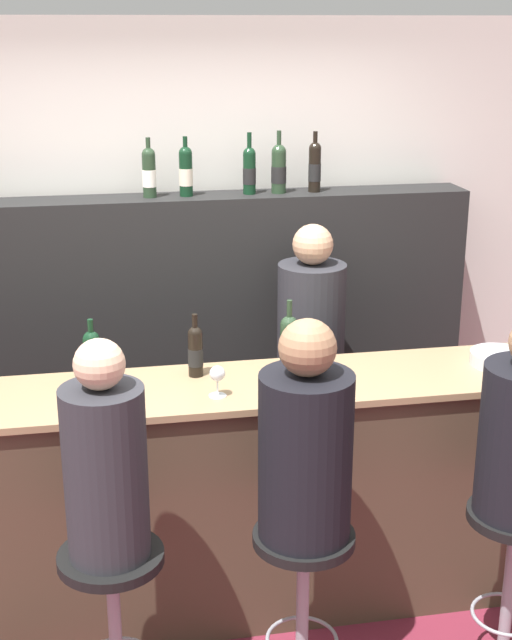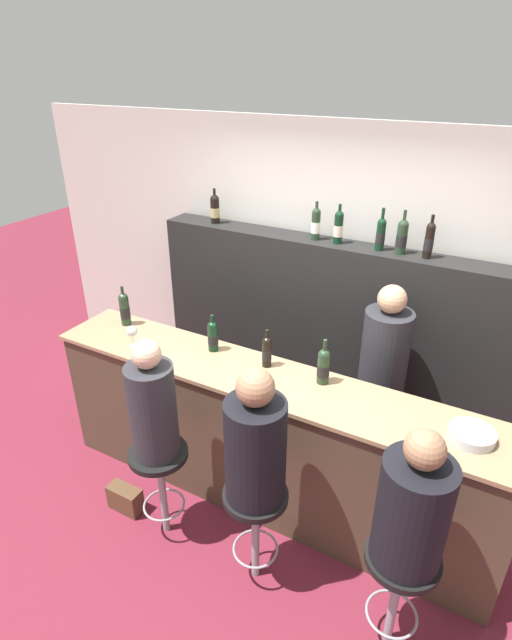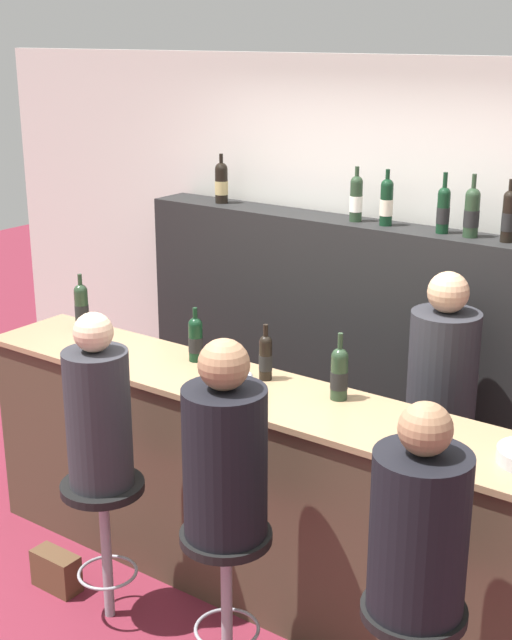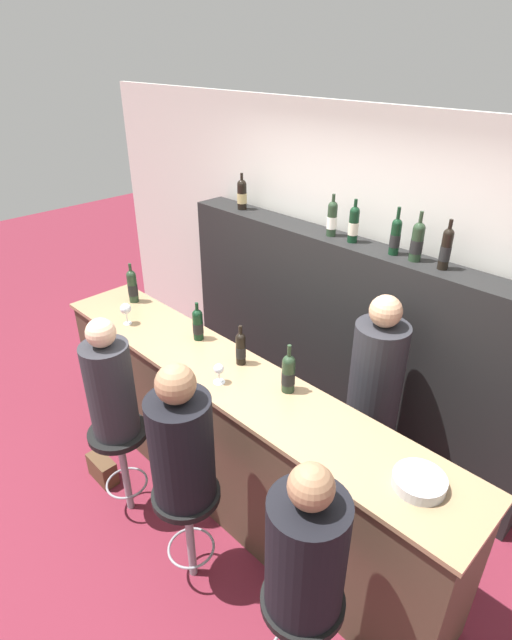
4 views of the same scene
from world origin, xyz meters
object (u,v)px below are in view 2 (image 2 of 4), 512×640
(wine_bottle_counter_0, at_px, (125,309))
(bar_stool_middle, at_px, (255,511))
(wine_bottle_backbar_0, at_px, (215,209))
(wine_bottle_backbar_1, at_px, (316,223))
(wine_bottle_backbar_4, at_px, (402,236))
(guest_seated_middle, at_px, (255,445))
(guest_seated_right, at_px, (413,508))
(handbag, at_px, (125,499))
(wine_bottle_backbar_3, at_px, (381,234))
(wine_glass_0, at_px, (132,332))
(wine_bottle_backbar_2, at_px, (338,227))
(guest_seated_left, at_px, (152,406))
(wine_glass_1, at_px, (258,374))
(bar_stool_left, at_px, (160,469))
(wine_bottle_counter_2, at_px, (267,351))
(wine_bottle_counter_1, at_px, (213,336))
(metal_bowl, at_px, (472,435))
(wine_bottle_backbar_5, at_px, (429,240))
(wine_bottle_counter_3, at_px, (323,366))
(bar_stool_right, at_px, (399,575))

(wine_bottle_counter_0, xyz_separation_m, bar_stool_middle, (1.59, -0.73, -0.67))
(wine_bottle_backbar_0, bearing_deg, wine_bottle_counter_0, -101.71)
(wine_bottle_backbar_1, relative_size, wine_bottle_backbar_4, 0.94)
(guest_seated_middle, xyz_separation_m, guest_seated_right, (0.87, 0.00, -0.03))
(wine_bottle_backbar_4, distance_m, bar_stool_middle, 2.18)
(bar_stool_middle, bearing_deg, guest_seated_middle, 0.00)
(wine_bottle_backbar_4, distance_m, handbag, 2.82)
(wine_bottle_backbar_3, bearing_deg, wine_bottle_backbar_4, 0.00)
(guest_seated_right, bearing_deg, wine_glass_0, 167.27)
(wine_bottle_backbar_1, bearing_deg, guest_seated_right, -53.70)
(bar_stool_middle, distance_m, guest_seated_middle, 0.52)
(wine_bottle_backbar_2, height_order, wine_bottle_backbar_4, wine_bottle_backbar_4)
(wine_bottle_backbar_4, bearing_deg, wine_bottle_backbar_1, 180.00)
(guest_seated_left, bearing_deg, wine_bottle_backbar_0, 110.35)
(wine_glass_0, xyz_separation_m, wine_glass_1, (1.05, -0.00, -0.03))
(bar_stool_left, bearing_deg, guest_seated_right, 0.00)
(wine_bottle_counter_2, distance_m, guest_seated_left, 0.85)
(wine_bottle_counter_2, bearing_deg, wine_bottle_counter_1, 180.00)
(wine_bottle_backbar_1, relative_size, wine_bottle_backbar_3, 0.96)
(metal_bowl, distance_m, guest_seated_left, 1.87)
(wine_bottle_counter_1, height_order, bar_stool_left, wine_bottle_counter_1)
(metal_bowl, bearing_deg, wine_bottle_backbar_3, 129.35)
(wine_bottle_backbar_5, distance_m, bar_stool_left, 2.47)
(wine_bottle_counter_3, xyz_separation_m, guest_seated_right, (0.77, -0.73, -0.16))
(wine_bottle_backbar_3, distance_m, bar_stool_right, 2.29)
(wine_bottle_backbar_4, height_order, bar_stool_left, wine_bottle_backbar_4)
(wine_bottle_backbar_3, bearing_deg, wine_glass_1, -105.89)
(wine_bottle_backbar_1, distance_m, bar_stool_middle, 2.20)
(wine_bottle_counter_1, xyz_separation_m, wine_bottle_backbar_1, (0.34, 1.02, 0.61))
(wine_bottle_backbar_5, bearing_deg, wine_glass_1, -119.45)
(wine_glass_0, bearing_deg, wine_glass_1, -0.00)
(wine_bottle_counter_2, height_order, wine_glass_0, wine_bottle_counter_2)
(handbag, bearing_deg, wine_bottle_backbar_5, 48.34)
(wine_bottle_counter_3, bearing_deg, bar_stool_middle, -97.68)
(wine_bottle_counter_2, distance_m, handbag, 1.55)
(guest_seated_right, bearing_deg, bar_stool_left, 180.00)
(metal_bowl, distance_m, guest_seated_middle, 1.21)
(wine_bottle_backbar_1, distance_m, wine_glass_1, 1.43)
(wine_bottle_backbar_4, xyz_separation_m, bar_stool_right, (0.61, -1.76, -1.26))
(wine_bottle_backbar_4, height_order, bar_stool_right, wine_bottle_backbar_4)
(wine_bottle_backbar_1, height_order, bar_stool_left, wine_bottle_backbar_1)
(wine_bottle_counter_3, distance_m, wine_bottle_backbar_0, 1.89)
(wine_bottle_backbar_5, bearing_deg, bar_stool_middle, -104.65)
(handbag, bearing_deg, wine_bottle_backbar_2, 63.59)
(wine_bottle_counter_0, relative_size, wine_bottle_backbar_5, 1.03)
(wine_bottle_backbar_0, distance_m, bar_stool_middle, 2.56)
(wine_glass_1, relative_size, guest_seated_right, 0.17)
(wine_glass_1, bearing_deg, guest_seated_left, -133.84)
(wine_bottle_backbar_1, xyz_separation_m, handbag, (-0.68, -1.76, -1.73))
(guest_seated_middle, bearing_deg, wine_bottle_counter_3, 82.32)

